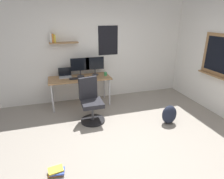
# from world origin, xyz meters

# --- Properties ---
(ground_plane) EXTENTS (5.20, 5.20, 0.00)m
(ground_plane) POSITION_xyz_m (0.00, 0.00, 0.00)
(ground_plane) COLOR gray
(ground_plane) RESTS_ON ground
(wall_back) EXTENTS (5.00, 0.30, 2.60)m
(wall_back) POSITION_xyz_m (-0.00, 2.45, 1.30)
(wall_back) COLOR silver
(wall_back) RESTS_ON ground
(desk) EXTENTS (1.51, 0.63, 0.72)m
(desk) POSITION_xyz_m (-0.54, 2.06, 0.65)
(desk) COLOR #997047
(desk) RESTS_ON ground
(office_chair) EXTENTS (0.52, 0.53, 0.95)m
(office_chair) POSITION_xyz_m (-0.45, 1.17, 0.41)
(office_chair) COLOR black
(office_chair) RESTS_ON ground
(laptop) EXTENTS (0.31, 0.21, 0.23)m
(laptop) POSITION_xyz_m (-0.88, 2.21, 0.78)
(laptop) COLOR #ADAFB5
(laptop) RESTS_ON desk
(monitor_primary) EXTENTS (0.46, 0.17, 0.46)m
(monitor_primary) POSITION_xyz_m (-0.51, 2.16, 0.99)
(monitor_primary) COLOR #38383D
(monitor_primary) RESTS_ON desk
(monitor_secondary) EXTENTS (0.46, 0.17, 0.46)m
(monitor_secondary) POSITION_xyz_m (-0.13, 2.16, 0.99)
(monitor_secondary) COLOR #38383D
(monitor_secondary) RESTS_ON desk
(keyboard) EXTENTS (0.37, 0.13, 0.02)m
(keyboard) POSITION_xyz_m (-0.62, 1.98, 0.73)
(keyboard) COLOR black
(keyboard) RESTS_ON desk
(computer_mouse) EXTENTS (0.10, 0.06, 0.03)m
(computer_mouse) POSITION_xyz_m (-0.34, 1.98, 0.74)
(computer_mouse) COLOR #262628
(computer_mouse) RESTS_ON desk
(coffee_mug) EXTENTS (0.08, 0.08, 0.09)m
(coffee_mug) POSITION_xyz_m (0.11, 2.03, 0.77)
(coffee_mug) COLOR #338C4C
(coffee_mug) RESTS_ON desk
(backpack) EXTENTS (0.32, 0.22, 0.41)m
(backpack) POSITION_xyz_m (1.10, 0.56, 0.21)
(backpack) COLOR #1E2333
(backpack) RESTS_ON ground
(book_stack_on_floor) EXTENTS (0.25, 0.20, 0.08)m
(book_stack_on_floor) POSITION_xyz_m (-1.25, -0.20, 0.04)
(book_stack_on_floor) COLOR orange
(book_stack_on_floor) RESTS_ON ground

